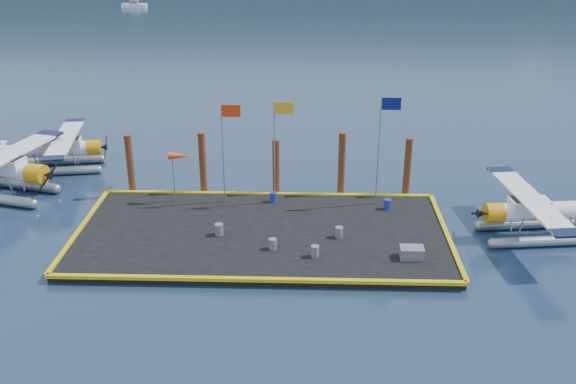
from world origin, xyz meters
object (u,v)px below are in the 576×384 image
flagpole_blue (383,136)px  piling_0 (130,166)px  drum_5 (273,197)px  piling_4 (407,169)px  flagpole_yellow (278,137)px  seaplane_b (2,172)px  flagpole_red (226,139)px  seaplane_d (534,214)px  drum_4 (387,204)px  piling_3 (342,166)px  drum_3 (273,244)px  piling_2 (276,169)px  seaplane_c (61,151)px  drum_2 (339,232)px  drum_0 (219,229)px  windsock (180,157)px  drum_1 (315,251)px  crate (412,253)px  piling_1 (203,165)px

flagpole_blue → piling_0: flagpole_blue is taller
drum_5 → piling_4: piling_4 is taller
flagpole_blue → flagpole_yellow: bearing=180.0°
seaplane_b → flagpole_red: bearing=98.8°
seaplane_d → drum_4: 8.02m
flagpole_red → piling_3: (6.79, 1.60, -2.25)m
drum_3 → piling_3: size_ratio=0.14×
piling_0 → piling_2: piling_0 is taller
seaplane_c → piling_4: size_ratio=2.19×
seaplane_c → piling_3: piling_3 is taller
flagpole_yellow → drum_3: bearing=-90.1°
flagpole_red → drum_5: bearing=1.8°
drum_2 → drum_3: 3.75m
seaplane_b → piling_0: bearing=106.0°
flagpole_yellow → piling_0: size_ratio=1.55×
drum_5 → piling_3: (4.09, 1.51, 1.45)m
drum_0 → drum_5: size_ratio=1.06×
piling_2 → seaplane_b: bearing=-179.1°
drum_4 → drum_2: bearing=-129.0°
drum_3 → flagpole_blue: 9.24m
windsock → piling_4: piling_4 is taller
drum_1 → piling_0: piling_0 is taller
drum_3 → windsock: size_ratio=0.19×
piling_4 → piling_0: bearing=180.0°
drum_3 → piling_2: size_ratio=0.15×
drum_0 → drum_4: drum_0 is taller
piling_3 → flagpole_blue: bearing=-36.1°
seaplane_b → windsock: 11.68m
crate → piling_0: 18.16m
flagpole_yellow → drum_0: bearing=-124.8°
crate → flagpole_red: bearing=147.2°
drum_0 → flagpole_red: (-0.01, 4.30, 3.67)m
seaplane_b → piling_3: size_ratio=2.37×
piling_1 → seaplane_c: bearing=157.9°
seaplane_c → crate: bearing=51.6°
seaplane_c → drum_3: seaplane_c is taller
piling_1 → piling_3: size_ratio=0.98×
flagpole_blue → windsock: (-11.72, 0.00, -1.46)m
piling_0 → drum_5: bearing=-9.6°
seaplane_d → piling_4: size_ratio=2.26×
flagpole_yellow → seaplane_c: bearing=158.9°
flagpole_blue → drum_4: bearing=-58.1°
windsock → drum_5: bearing=0.9°
seaplane_d → drum_5: bearing=70.3°
drum_3 → flagpole_blue: (6.00, 5.78, 3.99)m
seaplane_c → flagpole_red: bearing=54.9°
flagpole_blue → piling_0: size_ratio=1.62×
flagpole_red → piling_2: bearing=29.8°
drum_5 → flagpole_yellow: 3.82m
flagpole_yellow → piling_2: (-0.20, 1.60, -2.61)m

